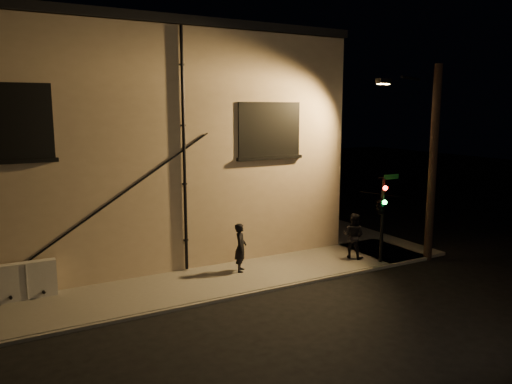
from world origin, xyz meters
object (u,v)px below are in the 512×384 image
streetlamp_pole (430,159)px  pedestrian_b (353,236)px  utility_cabinet (26,281)px  pedestrian_a (241,247)px  traffic_signal (381,205)px

streetlamp_pole → pedestrian_b: bearing=155.3°
utility_cabinet → pedestrian_a: size_ratio=1.00×
utility_cabinet → pedestrian_b: 11.38m
pedestrian_a → streetlamp_pole: size_ratio=0.23×
traffic_signal → streetlamp_pole: (2.20, -0.18, 1.59)m
pedestrian_a → traffic_signal: (4.87, -1.67, 1.33)m
pedestrian_b → pedestrian_a: bearing=53.0°
pedestrian_b → streetlamp_pole: (2.58, -1.19, 2.91)m
pedestrian_a → traffic_signal: traffic_signal is taller
traffic_signal → streetlamp_pole: streetlamp_pole is taller
traffic_signal → pedestrian_a: bearing=161.0°
utility_cabinet → streetlamp_pole: (13.86, -2.66, 3.22)m
pedestrian_a → pedestrian_b: bearing=-68.0°
traffic_signal → streetlamp_pole: bearing=-4.5°
utility_cabinet → streetlamp_pole: streetlamp_pole is taller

